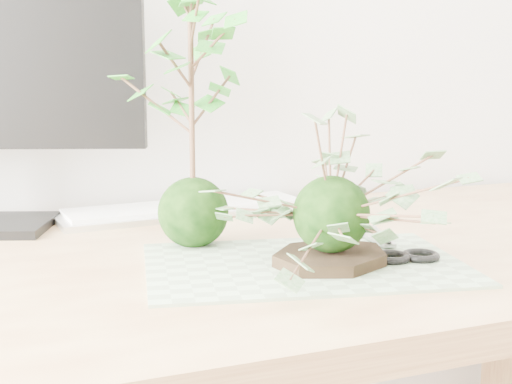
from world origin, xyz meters
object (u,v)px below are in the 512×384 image
desk (230,316)px  keyboard (186,209)px  ivy_kokedama (332,178)px  maple_kokedama (191,37)px

desk → keyboard: bearing=85.7°
ivy_kokedama → maple_kokedama: 0.27m
ivy_kokedama → keyboard: 0.41m
desk → ivy_kokedama: (0.10, -0.11, 0.20)m
desk → keyboard: 0.30m
maple_kokedama → keyboard: (0.06, 0.23, -0.28)m
ivy_kokedama → keyboard: (-0.08, 0.39, -0.11)m
ivy_kokedama → keyboard: size_ratio=0.80×
desk → maple_kokedama: size_ratio=3.86×
desk → ivy_kokedama: bearing=-47.0°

